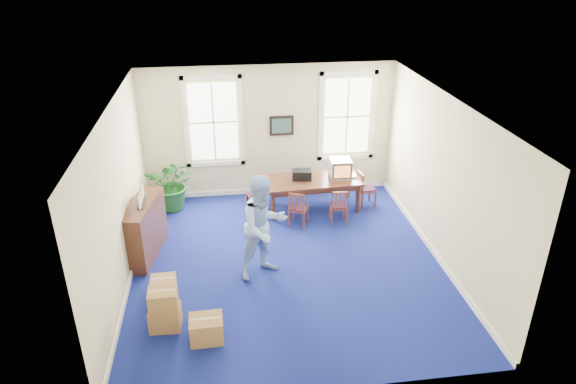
{
  "coord_description": "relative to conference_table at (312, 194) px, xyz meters",
  "views": [
    {
      "loc": [
        -1.13,
        -8.4,
        5.65
      ],
      "look_at": [
        0.1,
        0.6,
        1.25
      ],
      "focal_mm": 32.0,
      "sensor_mm": 36.0,
      "label": 1
    }
  ],
  "objects": [
    {
      "name": "baseboard_left",
      "position": [
        -3.87,
        -2.22,
        -0.32
      ],
      "size": [
        0.04,
        6.5,
        0.12
      ],
      "primitive_type": "cube",
      "color": "white",
      "rests_on": "ground"
    },
    {
      "name": "wall_back",
      "position": [
        -0.9,
        1.03,
        1.22
      ],
      "size": [
        6.5,
        0.0,
        6.5
      ],
      "primitive_type": "plane",
      "rotation": [
        1.57,
        0.0,
        0.0
      ],
      "color": "beige",
      "rests_on": "ground"
    },
    {
      "name": "chair_end_right",
      "position": [
        1.3,
        0.0,
        0.06
      ],
      "size": [
        0.44,
        0.44,
        0.87
      ],
      "primitive_type": null,
      "rotation": [
        0.0,
        0.0,
        1.72
      ],
      "color": "brown",
      "rests_on": "ground"
    },
    {
      "name": "wall_right",
      "position": [
        2.1,
        -2.22,
        1.22
      ],
      "size": [
        0.0,
        6.5,
        6.5
      ],
      "primitive_type": "plane",
      "rotation": [
        1.57,
        0.0,
        -1.57
      ],
      "color": "beige",
      "rests_on": "ground"
    },
    {
      "name": "chair_end_left",
      "position": [
        -1.3,
        0.0,
        0.09
      ],
      "size": [
        0.53,
        0.53,
        0.92
      ],
      "primitive_type": null,
      "rotation": [
        0.0,
        0.0,
        -1.24
      ],
      "color": "brown",
      "rests_on": "ground"
    },
    {
      "name": "crt_tv",
      "position": [
        0.65,
        0.05,
        0.59
      ],
      "size": [
        0.5,
        0.54,
        0.44
      ],
      "primitive_type": null,
      "rotation": [
        0.0,
        0.0,
        -0.03
      ],
      "color": "#B7B7BC",
      "rests_on": "conference_table"
    },
    {
      "name": "conference_table",
      "position": [
        0.0,
        0.0,
        0.0
      ],
      "size": [
        2.25,
        1.12,
        0.75
      ],
      "primitive_type": null,
      "rotation": [
        0.0,
        0.0,
        0.06
      ],
      "color": "#492719",
      "rests_on": "ground"
    },
    {
      "name": "man",
      "position": [
        -1.37,
        -2.5,
        0.63
      ],
      "size": [
        1.22,
        1.12,
        2.01
      ],
      "primitive_type": "imported",
      "rotation": [
        0.0,
        0.0,
        0.47
      ],
      "color": "#94B7F7",
      "rests_on": "ground"
    },
    {
      "name": "ceiling",
      "position": [
        -0.9,
        -2.22,
        2.82
      ],
      "size": [
        6.5,
        6.5,
        0.0
      ],
      "primitive_type": "plane",
      "rotation": [
        3.14,
        0.0,
        0.0
      ],
      "color": "white",
      "rests_on": "ground"
    },
    {
      "name": "wall_picture",
      "position": [
        -0.6,
        0.98,
        1.37
      ],
      "size": [
        0.58,
        0.06,
        0.48
      ],
      "primitive_type": null,
      "color": "black",
      "rests_on": "ground"
    },
    {
      "name": "baseboard_right",
      "position": [
        2.07,
        -2.22,
        -0.32
      ],
      "size": [
        0.04,
        6.5,
        0.12
      ],
      "primitive_type": "cube",
      "color": "white",
      "rests_on": "ground"
    },
    {
      "name": "cardboard_boxes",
      "position": [
        -2.92,
        -3.71,
        0.0
      ],
      "size": [
        1.38,
        1.38,
        0.76
      ],
      "primitive_type": null,
      "rotation": [
        0.0,
        0.0,
        -0.04
      ],
      "color": "#A27340",
      "rests_on": "ground"
    },
    {
      "name": "brochure_rack",
      "position": [
        -3.63,
        -1.52,
        0.97
      ],
      "size": [
        0.29,
        0.64,
        0.28
      ],
      "primitive_type": null,
      "rotation": [
        0.0,
        0.0,
        -0.29
      ],
      "color": "#99999E",
      "rests_on": "credenza"
    },
    {
      "name": "potted_plant",
      "position": [
        -3.23,
        0.44,
        0.26
      ],
      "size": [
        1.28,
        1.15,
        1.27
      ],
      "primitive_type": "imported",
      "rotation": [
        0.0,
        0.0,
        -0.15
      ],
      "color": "#1B531C",
      "rests_on": "ground"
    },
    {
      "name": "chair_near_left",
      "position": [
        -0.45,
        -0.75,
        0.05
      ],
      "size": [
        0.51,
        0.51,
        0.85
      ],
      "primitive_type": null,
      "rotation": [
        0.0,
        0.0,
        2.71
      ],
      "color": "brown",
      "rests_on": "ground"
    },
    {
      "name": "window_left",
      "position": [
        -2.2,
        1.01,
        1.52
      ],
      "size": [
        1.4,
        0.12,
        2.2
      ],
      "primitive_type": null,
      "color": "white",
      "rests_on": "ground"
    },
    {
      "name": "wall_left",
      "position": [
        -3.9,
        -2.22,
        1.22
      ],
      "size": [
        0.0,
        6.5,
        6.5
      ],
      "primitive_type": "plane",
      "rotation": [
        1.57,
        0.0,
        1.57
      ],
      "color": "beige",
      "rests_on": "ground"
    },
    {
      "name": "window_right",
      "position": [
        1.0,
        1.01,
        1.52
      ],
      "size": [
        1.4,
        0.12,
        2.2
      ],
      "primitive_type": null,
      "color": "white",
      "rests_on": "ground"
    },
    {
      "name": "credenza",
      "position": [
        -3.65,
        -1.52,
        0.23
      ],
      "size": [
        0.72,
        1.59,
        1.21
      ],
      "primitive_type": "cube",
      "rotation": [
        0.0,
        0.0,
        -0.19
      ],
      "color": "#492719",
      "rests_on": "ground"
    },
    {
      "name": "equipment_bag",
      "position": [
        -0.25,
        0.05,
        0.48
      ],
      "size": [
        0.47,
        0.34,
        0.22
      ],
      "primitive_type": "cube",
      "rotation": [
        0.0,
        0.0,
        -0.12
      ],
      "color": "black",
      "rests_on": "conference_table"
    },
    {
      "name": "wall_front",
      "position": [
        -0.9,
        -5.47,
        1.22
      ],
      "size": [
        6.5,
        0.0,
        6.5
      ],
      "primitive_type": "plane",
      "rotation": [
        -1.57,
        0.0,
        0.0
      ],
      "color": "beige",
      "rests_on": "ground"
    },
    {
      "name": "floor",
      "position": [
        -0.9,
        -2.22,
        -0.38
      ],
      "size": [
        6.5,
        6.5,
        0.0
      ],
      "primitive_type": "plane",
      "color": "navy",
      "rests_on": "ground"
    },
    {
      "name": "baseboard_back",
      "position": [
        -0.9,
        1.0,
        -0.32
      ],
      "size": [
        6.0,
        0.04,
        0.12
      ],
      "primitive_type": "cube",
      "color": "white",
      "rests_on": "ground"
    },
    {
      "name": "game_console",
      "position": [
        0.95,
        0.0,
        0.4
      ],
      "size": [
        0.18,
        0.21,
        0.04
      ],
      "primitive_type": "cube",
      "rotation": [
        0.0,
        0.0,
        0.24
      ],
      "color": "white",
      "rests_on": "conference_table"
    },
    {
      "name": "chair_near_right",
      "position": [
        0.45,
        -0.75,
        0.04
      ],
      "size": [
        0.41,
        0.41,
        0.84
      ],
      "primitive_type": null,
      "rotation": [
        0.0,
        0.0,
        3.06
      ],
      "color": "brown",
      "rests_on": "ground"
    }
  ]
}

